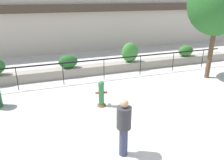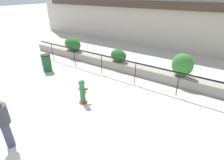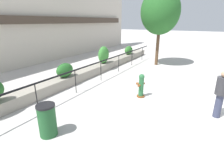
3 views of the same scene
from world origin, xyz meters
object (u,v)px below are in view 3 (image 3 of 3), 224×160
Objects in this scene: hedge_bush_3 at (129,50)px; hedge_bush_1 at (65,70)px; fire_hydrant at (141,85)px; street_tree at (160,12)px; hedge_bush_2 at (104,55)px; trash_bin at (47,120)px; pedestrian at (221,91)px.

hedge_bush_1 is at bearing 180.00° from hedge_bush_3.
fire_hydrant is 0.19× the size of street_tree.
trash_bin is (-7.05, -2.62, -0.57)m from hedge_bush_2.
hedge_bush_2 is at bearing 53.00° from fire_hydrant.
fire_hydrant is at bearing -168.82° from street_tree.
hedge_bush_2 is 7.69m from pedestrian.
pedestrian reaches higher than hedge_bush_3.
street_tree is 8.49m from pedestrian.
pedestrian is at bearing -147.43° from street_tree.
hedge_bush_3 is 8.03m from fire_hydrant.
hedge_bush_1 reaches higher than hedge_bush_3.
pedestrian is 5.80m from trash_bin.
pedestrian is at bearing -86.46° from hedge_bush_1.
pedestrian is (-6.71, -4.29, -2.93)m from street_tree.
hedge_bush_3 reaches higher than trash_bin.
street_tree reaches higher than pedestrian.
street_tree is at bearing -20.59° from hedge_bush_1.
trash_bin is (-3.37, -2.62, -0.36)m from hedge_bush_1.
street_tree reaches higher than trash_bin.
fire_hydrant is 0.62× the size of pedestrian.
fire_hydrant is at bearing 84.93° from pedestrian.
hedge_bush_2 is 1.08× the size of fire_hydrant.
pedestrian is (-0.27, -3.01, 0.44)m from fire_hydrant.
pedestrian is at bearing -95.07° from fire_hydrant.
trash_bin is (-4.07, 1.34, -0.04)m from fire_hydrant.
hedge_bush_1 is 4.29m from trash_bin.
hedge_bush_1 is 3.69m from hedge_bush_2.
hedge_bush_2 reaches higher than trash_bin.
hedge_bush_3 is at bearing 29.57° from fire_hydrant.
hedge_bush_3 is 4.11m from street_tree.
trash_bin is (-10.52, 0.06, -3.41)m from street_tree.
hedge_bush_1 is at bearing 159.41° from street_tree.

